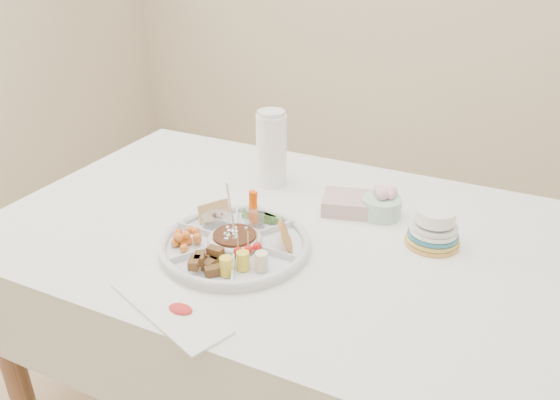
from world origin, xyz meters
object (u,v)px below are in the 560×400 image
at_px(thermos, 271,148).
at_px(plate_stack, 434,229).
at_px(party_tray, 235,242).
at_px(dining_table, 273,330).

height_order(thermos, plate_stack, thermos).
relative_size(thermos, plate_stack, 1.76).
distance_m(party_tray, thermos, 0.42).
height_order(party_tray, thermos, thermos).
xyz_separation_m(dining_table, thermos, (-0.12, 0.23, 0.50)).
bearing_deg(party_tray, dining_table, 80.28).
height_order(dining_table, party_tray, party_tray).
xyz_separation_m(dining_table, plate_stack, (0.42, 0.09, 0.42)).
bearing_deg(plate_stack, party_tray, -151.32).
distance_m(dining_table, plate_stack, 0.61).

